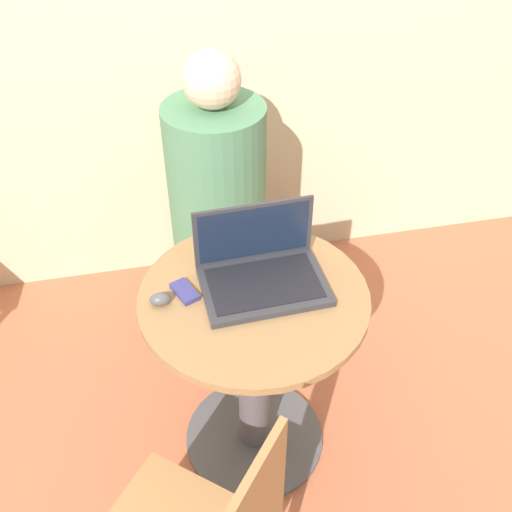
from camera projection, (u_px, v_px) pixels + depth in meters
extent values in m
plane|color=#B26042|center=(254.00, 438.00, 2.18)|extent=(12.00, 12.00, 0.00)
cylinder|color=#4C4C51|center=(254.00, 436.00, 2.18)|extent=(0.49, 0.49, 0.02)
cylinder|color=#4C4C51|center=(254.00, 375.00, 1.95)|extent=(0.11, 0.11, 0.68)
cylinder|color=olive|center=(254.00, 298.00, 1.72)|extent=(0.67, 0.67, 0.02)
cube|color=#2D2D33|center=(264.00, 286.00, 1.72)|extent=(0.37, 0.26, 0.02)
cube|color=black|center=(264.00, 283.00, 1.71)|extent=(0.32, 0.21, 0.00)
cube|color=#2D2D33|center=(254.00, 232.00, 1.74)|extent=(0.36, 0.03, 0.19)
cube|color=#141E33|center=(254.00, 233.00, 1.74)|extent=(0.33, 0.02, 0.17)
cube|color=navy|center=(185.00, 292.00, 1.71)|extent=(0.08, 0.11, 0.02)
ellipsoid|color=#4C4C51|center=(160.00, 299.00, 1.67)|extent=(0.06, 0.04, 0.04)
cylinder|color=#9E7042|center=(163.00, 505.00, 1.76)|extent=(0.04, 0.04, 0.45)
cube|color=brown|center=(219.00, 261.00, 2.58)|extent=(0.37, 0.52, 0.45)
cylinder|color=#4C7F5B|center=(217.00, 178.00, 2.16)|extent=(0.36, 0.36, 0.56)
sphere|color=beige|center=(212.00, 79.00, 1.91)|extent=(0.19, 0.19, 0.19)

